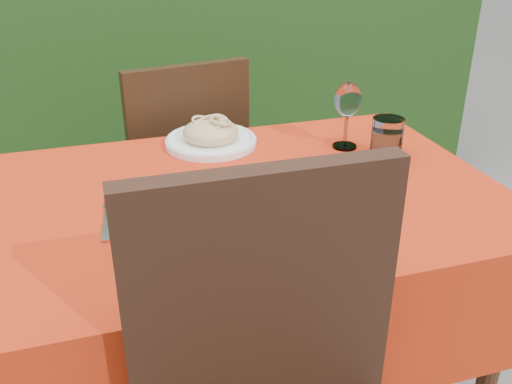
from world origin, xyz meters
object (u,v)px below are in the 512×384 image
object	(u,v)px
pizza_plate	(275,209)
fork	(107,223)
wine_glass	(348,102)
chair_far	(182,168)
pasta_plate	(211,136)
water_glass	(387,140)

from	to	relation	value
pizza_plate	fork	bearing A→B (deg)	166.29
wine_glass	fork	bearing A→B (deg)	-159.51
chair_far	pizza_plate	world-z (taller)	chair_far
pasta_plate	fork	size ratio (longest dim) A/B	1.25
pasta_plate	fork	world-z (taller)	pasta_plate
pizza_plate	wine_glass	distance (m)	0.49
water_glass	wine_glass	size ratio (longest dim) A/B	0.59
fork	water_glass	bearing A→B (deg)	18.68
chair_far	fork	xyz separation A→B (m)	(-0.29, -0.73, 0.22)
pizza_plate	pasta_plate	xyz separation A→B (m)	(-0.03, 0.48, 0.00)
water_glass	wine_glass	bearing A→B (deg)	126.46
pizza_plate	chair_far	bearing A→B (deg)	94.69
chair_far	pasta_plate	world-z (taller)	chair_far
pasta_plate	wine_glass	bearing A→B (deg)	-20.01
pizza_plate	pasta_plate	bearing A→B (deg)	93.94
pizza_plate	wine_glass	size ratio (longest dim) A/B	1.70
pizza_plate	fork	size ratio (longest dim) A/B	1.54
chair_far	pizza_plate	size ratio (longest dim) A/B	2.86
wine_glass	pizza_plate	bearing A→B (deg)	-133.90
wine_glass	fork	world-z (taller)	wine_glass
pasta_plate	pizza_plate	bearing A→B (deg)	-86.06
pizza_plate	fork	distance (m)	0.37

